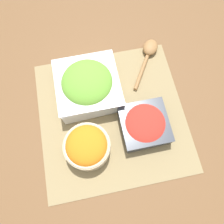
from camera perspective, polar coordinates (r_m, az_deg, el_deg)
name	(u,v)px	position (r m, az deg, el deg)	size (l,w,h in m)	color
ground_plane	(112,116)	(0.68, 0.00, -0.94)	(3.00, 3.00, 0.00)	brown
placemat	(112,115)	(0.68, 0.00, -0.89)	(0.44, 0.44, 0.00)	#937F56
carrot_bowl	(87,146)	(0.61, -6.51, -8.93)	(0.13, 0.13, 0.08)	beige
tomato_bowl	(145,124)	(0.65, 8.50, -3.18)	(0.14, 0.14, 0.06)	#333842
lettuce_bowl	(88,85)	(0.67, -6.38, 7.04)	(0.19, 0.19, 0.09)	white
wooden_spoon	(149,52)	(0.78, 9.56, 15.19)	(0.13, 0.18, 0.03)	#9E7042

